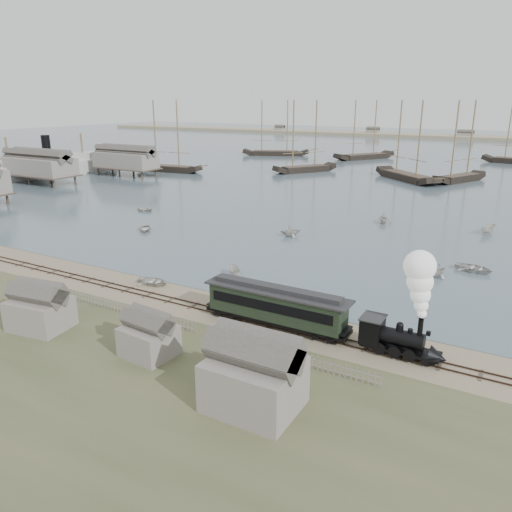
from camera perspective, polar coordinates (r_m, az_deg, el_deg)
The scene contains 28 objects.
ground at distance 52.17m, azimuth -4.97°, elevation -5.17°, with size 600.00×600.00×0.00m, color gray.
harbor_water at distance 212.20m, azimuth 22.48°, elevation 10.77°, with size 600.00×336.00×0.06m, color #4D636F.
rail_track at distance 50.66m, azimuth -6.25°, elevation -5.87°, with size 120.00×1.80×0.16m.
picket_fence_west at distance 51.19m, azimuth -15.52°, elevation -6.23°, with size 19.00×0.10×1.20m, color gray, non-canonical shape.
picket_fence_east at distance 40.63m, azimuth 3.82°, elevation -12.10°, with size 15.00×0.10×1.20m, color gray, non-canonical shape.
shed_left at distance 50.19m, azimuth -23.23°, elevation -7.56°, with size 5.00×4.00×4.10m, color gray, non-canonical shape.
shed_mid at distance 42.57m, azimuth -12.02°, elevation -11.00°, with size 4.00×3.50×3.60m, color gray, non-canonical shape.
shed_right at distance 35.54m, azimuth -0.24°, elevation -16.82°, with size 6.00×5.00×5.10m, color gray, non-canonical shape.
western_wharf at distance 131.58m, azimuth -22.98°, elevation 9.14°, with size 36.00×56.00×8.00m, color gray, non-canonical shape.
far_spit at distance 291.45m, azimuth 24.74°, elevation 11.98°, with size 500.00×20.00×1.80m, color tan.
locomotive at distance 41.34m, azimuth 17.49°, elevation -6.18°, with size 6.96×2.60×8.67m.
passenger_coach at distance 45.73m, azimuth 2.31°, elevation -5.55°, with size 14.01×2.70×3.40m.
beached_dinghy at distance 57.58m, azimuth -11.69°, elevation -2.85°, with size 3.72×2.66×0.77m, color #BBB9B2.
steamship at distance 148.49m, azimuth -22.73°, elevation 10.53°, with size 49.63×8.27×10.86m, color #BBB9B2, non-canonical shape.
rowboat_0 at distance 81.24m, azimuth -12.59°, elevation 3.09°, with size 3.65×2.61×0.76m, color #BBB9B2.
rowboat_1 at distance 76.23m, azimuth 3.95°, elevation 2.90°, with size 3.19×2.75×1.68m, color #BBB9B2.
rowboat_2 at distance 58.45m, azimuth -2.48°, elevation -1.89°, with size 3.13×1.18×1.21m, color #BBB9B2.
rowboat_3 at distance 65.94m, azimuth 23.65°, elevation -1.26°, with size 4.35×3.10×0.90m, color #BBB9B2.
rowboat_4 at distance 62.42m, azimuth 20.00°, elevation -1.52°, with size 2.95×2.55×1.56m, color #BBB9B2.
rowboat_5 at distance 85.46m, azimuth 24.98°, elevation 2.77°, with size 3.47×1.30×1.34m, color #BBB9B2.
rowboat_6 at distance 96.01m, azimuth -12.73°, elevation 5.25°, with size 3.30×2.36×0.68m, color #BBB9B2.
rowboat_7 at distance 86.92m, azimuth 14.35°, elevation 4.22°, with size 3.23×2.79×1.70m, color #BBB9B2.
schooner_0 at distance 147.39m, azimuth -10.09°, elevation 13.33°, with size 20.01×4.62×20.00m, color black, non-canonical shape.
schooner_1 at distance 145.20m, azimuth 5.71°, elevation 13.45°, with size 19.46×4.49×20.00m, color black, non-canonical shape.
schooner_2 at distance 135.16m, azimuth 17.16°, elevation 12.49°, with size 23.17×5.35×20.00m, color black, non-canonical shape.
schooner_3 at distance 136.90m, azimuth 22.66°, elevation 11.99°, with size 18.09×4.18×20.00m, color black, non-canonical shape.
schooner_6 at distance 189.07m, azimuth 2.28°, elevation 14.43°, with size 24.38×5.63×20.00m, color black, non-canonical shape.
schooner_7 at distance 181.37m, azimuth 12.44°, elevation 13.93°, with size 23.82×5.50×20.00m, color black, non-canonical shape.
Camera 1 is at (27.67, -39.44, 20.02)m, focal length 35.00 mm.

